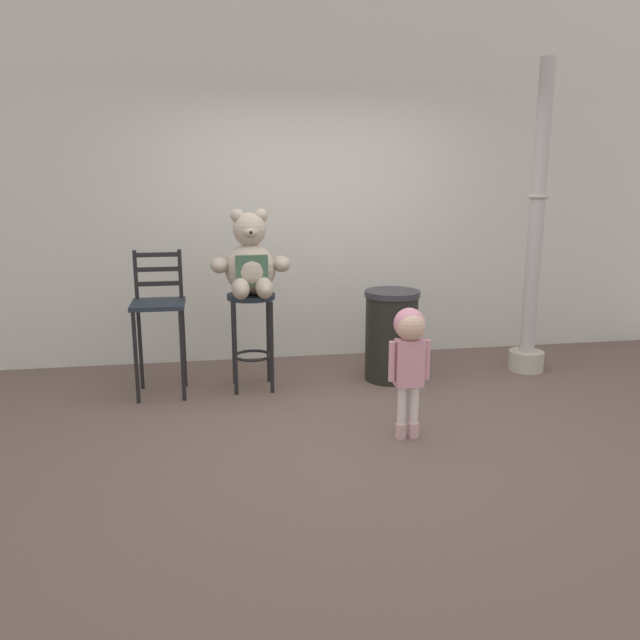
{
  "coord_description": "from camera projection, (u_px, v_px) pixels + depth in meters",
  "views": [
    {
      "loc": [
        -0.91,
        -4.19,
        1.78
      ],
      "look_at": [
        -0.1,
        0.52,
        0.68
      ],
      "focal_mm": 36.41,
      "sensor_mm": 36.0,
      "label": 1
    }
  ],
  "objects": [
    {
      "name": "lamppost",
      "position": [
        534.0,
        255.0,
        5.72
      ],
      "size": [
        0.31,
        0.31,
        2.7
      ],
      "color": "#B4B095",
      "rests_on": "ground_plane"
    },
    {
      "name": "trash_bin",
      "position": [
        391.0,
        335.0,
        5.61
      ],
      "size": [
        0.48,
        0.48,
        0.79
      ],
      "color": "black",
      "rests_on": "ground_plane"
    },
    {
      "name": "bar_stool_with_teddy",
      "position": [
        252.0,
        322.0,
        5.34
      ],
      "size": [
        0.39,
        0.39,
        0.8
      ],
      "color": "#1D282E",
      "rests_on": "ground_plane"
    },
    {
      "name": "teddy_bear",
      "position": [
        251.0,
        263.0,
        5.2
      ],
      "size": [
        0.64,
        0.57,
        0.69
      ],
      "color": "#AEA28A",
      "rests_on": "bar_stool_with_teddy"
    },
    {
      "name": "ground_plane",
      "position": [
        346.0,
        430.0,
        4.57
      ],
      "size": [
        24.0,
        24.0,
        0.0
      ],
      "primitive_type": "plane",
      "color": "brown"
    },
    {
      "name": "child_walking",
      "position": [
        410.0,
        345.0,
        4.31
      ],
      "size": [
        0.29,
        0.23,
        0.9
      ],
      "rotation": [
        0.0,
        0.0,
        0.4
      ],
      "color": "#C9A09B",
      "rests_on": "ground_plane"
    },
    {
      "name": "building_wall",
      "position": [
        302.0,
        148.0,
        6.11
      ],
      "size": [
        7.73,
        0.3,
        3.98
      ],
      "primitive_type": "cube",
      "color": "beige",
      "rests_on": "ground_plane"
    },
    {
      "name": "bar_chair_empty",
      "position": [
        159.0,
        312.0,
        5.18
      ],
      "size": [
        0.42,
        0.42,
        1.16
      ],
      "color": "#1D282E",
      "rests_on": "ground_plane"
    }
  ]
}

